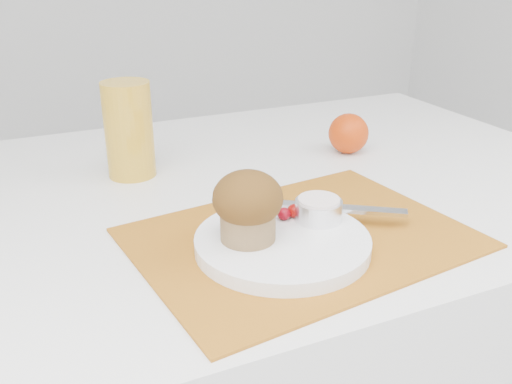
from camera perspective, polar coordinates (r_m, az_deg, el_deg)
name	(u,v)px	position (r m, az deg, el deg)	size (l,w,h in m)	color
table	(251,365)	(1.13, -0.48, -16.93)	(1.20, 0.80, 0.75)	white
placemat	(301,238)	(0.75, 4.55, -4.58)	(0.42, 0.31, 0.00)	#A76117
plate	(282,243)	(0.72, 2.65, -5.08)	(0.22, 0.22, 0.02)	white
ramekin	(318,210)	(0.75, 6.26, -1.81)	(0.06, 0.06, 0.03)	silver
cream	(319,201)	(0.75, 6.31, -0.87)	(0.06, 0.06, 0.01)	white
raspberry_near	(284,214)	(0.75, 2.80, -2.19)	(0.02, 0.02, 0.02)	#5C020B
raspberry_far	(295,211)	(0.76, 3.88, -1.89)	(0.02, 0.02, 0.02)	#610402
butter_knife	(325,207)	(0.79, 6.93, -1.53)	(0.22, 0.02, 0.01)	silver
orange	(348,133)	(1.06, 9.23, 5.80)	(0.07, 0.07, 0.07)	#CD3C07
juice_glass	(129,130)	(0.95, -12.60, 6.08)	(0.08, 0.08, 0.16)	gold
muffin	(248,205)	(0.69, -0.83, -1.32)	(0.09, 0.09, 0.09)	olive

